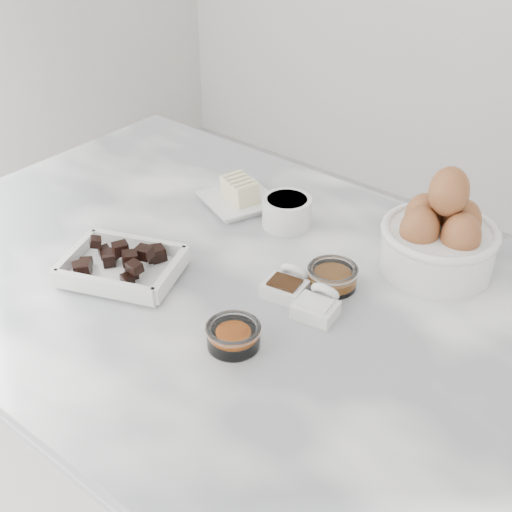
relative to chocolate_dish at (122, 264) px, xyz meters
The scene contains 10 objects.
cabinet 0.54m from the chocolate_dish, 35.01° to the left, with size 1.10×0.70×0.90m, color beige.
marble_slab 0.19m from the chocolate_dish, 35.01° to the left, with size 1.20×0.80×0.04m, color white.
chocolate_dish is the anchor object (origin of this frame).
butter_plate 0.30m from the chocolate_dish, 92.21° to the left, with size 0.16×0.16×0.05m.
sugar_ramekin 0.31m from the chocolate_dish, 70.26° to the left, with size 0.09×0.09×0.05m.
egg_bowl 0.51m from the chocolate_dish, 42.18° to the left, with size 0.19×0.19×0.18m.
honey_bowl 0.34m from the chocolate_dish, 34.61° to the left, with size 0.08×0.08×0.04m.
zest_bowl 0.25m from the chocolate_dish, ahead, with size 0.08×0.08×0.03m.
vanilla_spoon 0.27m from the chocolate_dish, 29.36° to the left, with size 0.07×0.09×0.05m.
salt_spoon 0.32m from the chocolate_dish, 21.74° to the left, with size 0.07×0.08×0.05m.
Camera 1 is at (0.62, -0.69, 1.60)m, focal length 50.00 mm.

